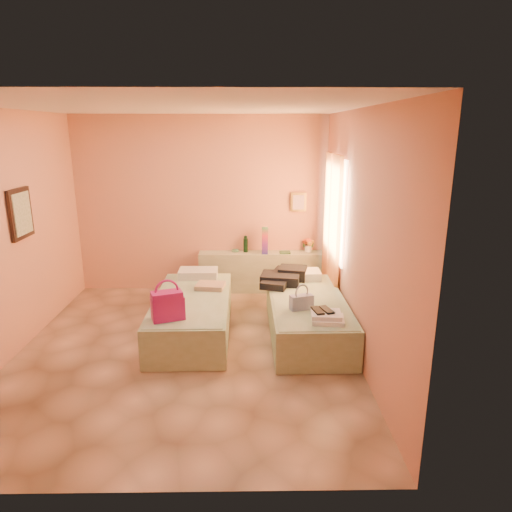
{
  "coord_description": "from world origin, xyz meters",
  "views": [
    {
      "loc": [
        0.76,
        -5.02,
        2.56
      ],
      "look_at": [
        0.85,
        0.85,
        0.94
      ],
      "focal_mm": 32.0,
      "sensor_mm": 36.0,
      "label": 1
    }
  ],
  "objects_px": {
    "flower_vase": "(308,244)",
    "towel_stack": "(328,317)",
    "bed_left": "(192,315)",
    "headboard_ledge": "(262,272)",
    "blue_handbag": "(301,302)",
    "green_book": "(285,253)",
    "water_bottle": "(246,244)",
    "magenta_handbag": "(168,305)",
    "bed_right": "(307,317)"
  },
  "relations": [
    {
      "from": "flower_vase",
      "to": "towel_stack",
      "type": "height_order",
      "value": "flower_vase"
    },
    {
      "from": "bed_left",
      "to": "flower_vase",
      "type": "relative_size",
      "value": 7.65
    },
    {
      "from": "headboard_ledge",
      "to": "blue_handbag",
      "type": "bearing_deg",
      "value": -78.82
    },
    {
      "from": "headboard_ledge",
      "to": "green_book",
      "type": "xyz_separation_m",
      "value": [
        0.36,
        -0.06,
        0.34
      ]
    },
    {
      "from": "bed_left",
      "to": "blue_handbag",
      "type": "bearing_deg",
      "value": -18.21
    },
    {
      "from": "water_bottle",
      "to": "blue_handbag",
      "type": "height_order",
      "value": "water_bottle"
    },
    {
      "from": "bed_left",
      "to": "blue_handbag",
      "type": "height_order",
      "value": "blue_handbag"
    },
    {
      "from": "green_book",
      "to": "blue_handbag",
      "type": "xyz_separation_m",
      "value": [
        0.05,
        -1.99,
        -0.08
      ]
    },
    {
      "from": "flower_vase",
      "to": "blue_handbag",
      "type": "height_order",
      "value": "flower_vase"
    },
    {
      "from": "headboard_ledge",
      "to": "magenta_handbag",
      "type": "height_order",
      "value": "magenta_handbag"
    },
    {
      "from": "headboard_ledge",
      "to": "bed_right",
      "type": "distance_m",
      "value": 1.78
    },
    {
      "from": "green_book",
      "to": "flower_vase",
      "type": "bearing_deg",
      "value": 13.65
    },
    {
      "from": "towel_stack",
      "to": "bed_right",
      "type": "bearing_deg",
      "value": 100.75
    },
    {
      "from": "water_bottle",
      "to": "magenta_handbag",
      "type": "xyz_separation_m",
      "value": [
        -0.86,
        -2.36,
        -0.11
      ]
    },
    {
      "from": "bed_left",
      "to": "green_book",
      "type": "xyz_separation_m",
      "value": [
        1.31,
        1.56,
        0.41
      ]
    },
    {
      "from": "bed_left",
      "to": "green_book",
      "type": "bearing_deg",
      "value": 49.23
    },
    {
      "from": "headboard_ledge",
      "to": "magenta_handbag",
      "type": "distance_m",
      "value": 2.61
    },
    {
      "from": "bed_left",
      "to": "magenta_handbag",
      "type": "height_order",
      "value": "magenta_handbag"
    },
    {
      "from": "headboard_ledge",
      "to": "green_book",
      "type": "relative_size",
      "value": 12.01
    },
    {
      "from": "headboard_ledge",
      "to": "bed_right",
      "type": "relative_size",
      "value": 1.02
    },
    {
      "from": "bed_left",
      "to": "water_bottle",
      "type": "distance_m",
      "value": 1.87
    },
    {
      "from": "water_bottle",
      "to": "bed_right",
      "type": "bearing_deg",
      "value": -65.34
    },
    {
      "from": "bed_left",
      "to": "blue_handbag",
      "type": "xyz_separation_m",
      "value": [
        1.36,
        -0.43,
        0.34
      ]
    },
    {
      "from": "flower_vase",
      "to": "bed_right",
      "type": "bearing_deg",
      "value": -97.12
    },
    {
      "from": "headboard_ledge",
      "to": "bed_left",
      "type": "bearing_deg",
      "value": -120.45
    },
    {
      "from": "water_bottle",
      "to": "towel_stack",
      "type": "height_order",
      "value": "water_bottle"
    },
    {
      "from": "water_bottle",
      "to": "magenta_handbag",
      "type": "relative_size",
      "value": 0.71
    },
    {
      "from": "bed_left",
      "to": "water_bottle",
      "type": "xyz_separation_m",
      "value": [
        0.68,
        1.66,
        0.53
      ]
    },
    {
      "from": "headboard_ledge",
      "to": "flower_vase",
      "type": "height_order",
      "value": "flower_vase"
    },
    {
      "from": "towel_stack",
      "to": "bed_left",
      "type": "bearing_deg",
      "value": 153.68
    },
    {
      "from": "green_book",
      "to": "headboard_ledge",
      "type": "bearing_deg",
      "value": 168.55
    },
    {
      "from": "headboard_ledge",
      "to": "magenta_handbag",
      "type": "bearing_deg",
      "value": -115.97
    },
    {
      "from": "magenta_handbag",
      "to": "blue_handbag",
      "type": "distance_m",
      "value": 1.56
    },
    {
      "from": "bed_left",
      "to": "bed_right",
      "type": "xyz_separation_m",
      "value": [
        1.48,
        -0.08,
        0.0
      ]
    },
    {
      "from": "water_bottle",
      "to": "headboard_ledge",
      "type": "bearing_deg",
      "value": -8.11
    },
    {
      "from": "blue_handbag",
      "to": "towel_stack",
      "type": "relative_size",
      "value": 0.78
    },
    {
      "from": "magenta_handbag",
      "to": "towel_stack",
      "type": "bearing_deg",
      "value": -23.39
    },
    {
      "from": "flower_vase",
      "to": "towel_stack",
      "type": "distance_m",
      "value": 2.48
    },
    {
      "from": "headboard_ledge",
      "to": "towel_stack",
      "type": "distance_m",
      "value": 2.52
    },
    {
      "from": "green_book",
      "to": "bed_left",
      "type": "bearing_deg",
      "value": -131.82
    },
    {
      "from": "bed_left",
      "to": "green_book",
      "type": "height_order",
      "value": "green_book"
    },
    {
      "from": "water_bottle",
      "to": "blue_handbag",
      "type": "xyz_separation_m",
      "value": [
        0.68,
        -2.09,
        -0.19
      ]
    },
    {
      "from": "green_book",
      "to": "towel_stack",
      "type": "xyz_separation_m",
      "value": [
        0.3,
        -2.36,
        -0.11
      ]
    },
    {
      "from": "bed_left",
      "to": "flower_vase",
      "type": "xyz_separation_m",
      "value": [
        1.7,
        1.67,
        0.53
      ]
    },
    {
      "from": "flower_vase",
      "to": "magenta_handbag",
      "type": "bearing_deg",
      "value": -128.36
    },
    {
      "from": "green_book",
      "to": "magenta_handbag",
      "type": "relative_size",
      "value": 0.48
    },
    {
      "from": "headboard_ledge",
      "to": "blue_handbag",
      "type": "height_order",
      "value": "blue_handbag"
    },
    {
      "from": "green_book",
      "to": "water_bottle",
      "type": "bearing_deg",
      "value": 169.24
    },
    {
      "from": "flower_vase",
      "to": "towel_stack",
      "type": "relative_size",
      "value": 0.75
    },
    {
      "from": "magenta_handbag",
      "to": "bed_left",
      "type": "bearing_deg",
      "value": 55.43
    }
  ]
}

